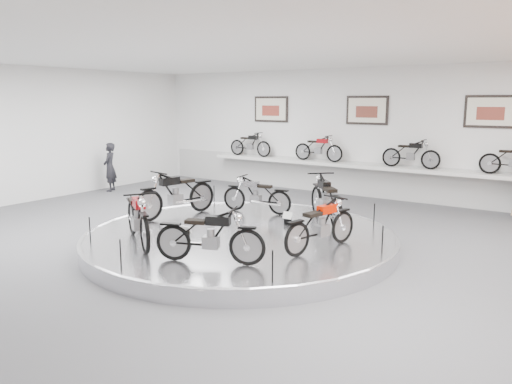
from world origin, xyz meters
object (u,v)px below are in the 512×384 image
Objects in this scene: bike_d at (138,216)px; bike_e at (210,236)px; bike_b at (257,195)px; visitor at (110,167)px; bike_c at (176,193)px; display_platform at (240,239)px; shelf at (362,166)px; bike_a at (326,199)px; bike_f at (321,224)px.

bike_e is at bearing 28.90° from bike_d.
visitor is at bearing -17.92° from bike_b.
bike_c reaches higher than bike_d.
bike_d is at bearing 36.36° from bike_c.
display_platform is at bearing 36.98° from visitor.
visitor is at bearing -154.08° from shelf.
bike_d is at bearing 21.82° from visitor.
visitor reaches higher than bike_e.
bike_a is 1.19× the size of bike_b.
bike_f is 0.99× the size of visitor.
bike_b is at bearing 113.63° from display_platform.
bike_e reaches higher than shelf.
bike_e is at bearing 158.97° from bike_f.
bike_f is at bearing -4.28° from display_platform.
bike_d is (-2.20, -3.52, -0.01)m from bike_a.
display_platform is at bearing 104.87° from bike_a.
bike_f reaches higher than display_platform.
bike_e is at bearing -84.84° from shelf.
shelf is 6.12× the size of bike_d.
bike_a is at bearing 50.83° from visitor.
bike_d is at bearing -97.84° from shelf.
bike_a is at bearing 91.12° from bike_d.
bike_d is (-1.12, -1.74, 0.68)m from display_platform.
visitor reaches higher than bike_d.
shelf is at bearing -30.66° from bike_a.
bike_c reaches higher than bike_f.
bike_b reaches higher than display_platform.
display_platform is 1.98m from bike_b.
bike_d reaches higher than shelf.
visitor is at bearing 85.69° from bike_f.
bike_b is 0.95× the size of visitor.
bike_a is 8.54m from visitor.
bike_b is at bearing 48.52° from visitor.
bike_a is (1.08, 1.78, 0.69)m from display_platform.
bike_e is 1.01× the size of bike_f.
bike_c reaches higher than display_platform.
bike_e reaches higher than bike_b.
bike_a is 1.13× the size of bike_f.
bike_e is (1.87, -0.14, -0.05)m from bike_d.
bike_b is at bearing 117.12° from bike_d.
visitor reaches higher than shelf.
display_platform is 2.03m from bike_f.
bike_c is (-3.17, -1.43, 0.02)m from bike_a.
bike_f is at bearing 33.91° from bike_e.
bike_b is at bearing 147.49° from bike_c.
bike_f reaches higher than bike_b.
bike_d is 1.11× the size of visitor.
bike_c is (-2.09, 0.34, 0.70)m from display_platform.
bike_c is 3.61m from bike_e.
bike_f is at bearing 160.09° from bike_a.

